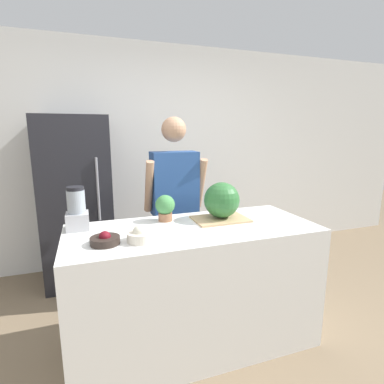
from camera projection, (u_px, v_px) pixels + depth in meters
ground_plane at (213, 377)px, 1.98m from camera, size 14.00×14.00×0.00m
wall_back at (147, 156)px, 3.65m from camera, size 8.00×0.06×2.60m
counter_island at (194, 286)px, 2.24m from camera, size 1.78×0.75×0.92m
refrigerator at (77, 201)px, 3.13m from camera, size 0.69×0.65×1.75m
person at (175, 208)px, 2.82m from camera, size 0.56×0.27×1.72m
cutting_board at (220, 219)px, 2.32m from camera, size 0.42×0.29×0.01m
watermelon at (222, 200)px, 2.31m from camera, size 0.28×0.28×0.28m
bowl_cherries at (105, 240)px, 1.82m from camera, size 0.18×0.18×0.08m
bowl_cream at (140, 235)px, 1.86m from camera, size 0.17×0.17×0.11m
blender at (77, 211)px, 2.07m from camera, size 0.15×0.15×0.30m
potted_plant at (165, 207)px, 2.28m from camera, size 0.15×0.15×0.20m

